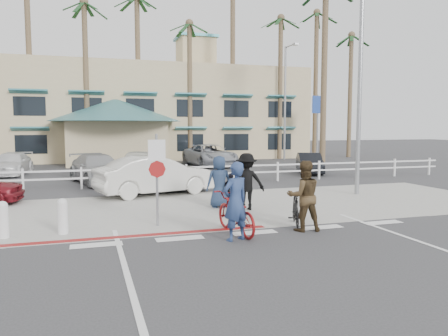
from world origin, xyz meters
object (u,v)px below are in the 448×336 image
object	(u,v)px
sign_post	(157,175)
bike_black	(296,209)
bike_red	(235,213)
car_white_sedan	(156,175)

from	to	relation	value
sign_post	bike_black	size ratio (longest dim) A/B	1.88
bike_red	bike_black	world-z (taller)	bike_red
bike_black	car_white_sedan	xyz separation A→B (m)	(-2.90, 6.84, 0.34)
bike_red	bike_black	distance (m)	1.98
bike_black	car_white_sedan	distance (m)	7.43
sign_post	car_white_sedan	bearing A→B (deg)	81.61
sign_post	bike_black	world-z (taller)	sign_post
bike_red	car_white_sedan	xyz separation A→B (m)	(-0.96, 7.20, 0.26)
sign_post	car_white_sedan	size ratio (longest dim) A/B	0.60
bike_red	bike_black	xyz separation A→B (m)	(1.94, 0.37, -0.08)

